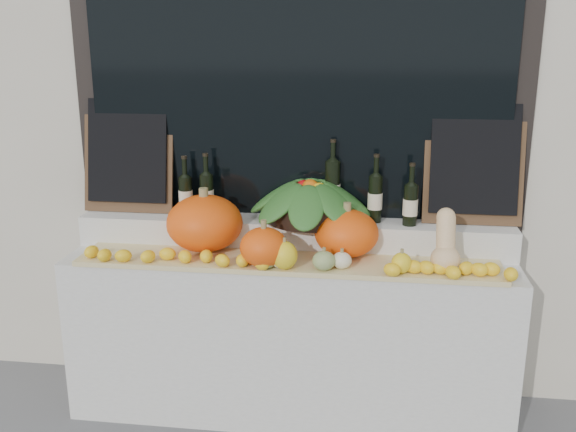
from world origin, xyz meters
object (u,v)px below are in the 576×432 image
(pumpkin_right, at_px, (347,233))
(pumpkin_left, at_px, (205,223))
(wine_bottle_tall, at_px, (332,189))
(produce_bowl, at_px, (310,200))
(butternut_squash, at_px, (446,245))

(pumpkin_right, bearing_deg, pumpkin_left, -179.57)
(wine_bottle_tall, bearing_deg, produce_bowl, -153.03)
(pumpkin_right, bearing_deg, produce_bowl, 143.08)
(pumpkin_left, bearing_deg, pumpkin_right, 0.43)
(butternut_squash, distance_m, wine_bottle_tall, 0.68)
(pumpkin_right, distance_m, wine_bottle_tall, 0.29)
(pumpkin_right, xyz_separation_m, produce_bowl, (-0.20, 0.15, 0.12))
(pumpkin_right, xyz_separation_m, wine_bottle_tall, (-0.09, 0.21, 0.18))
(produce_bowl, height_order, wine_bottle_tall, wine_bottle_tall)
(pumpkin_left, xyz_separation_m, pumpkin_right, (0.73, 0.01, -0.03))
(pumpkin_left, xyz_separation_m, produce_bowl, (0.53, 0.16, 0.10))
(pumpkin_right, distance_m, butternut_squash, 0.49)
(produce_bowl, bearing_deg, butternut_squash, -23.02)
(produce_bowl, bearing_deg, wine_bottle_tall, 26.97)
(butternut_squash, bearing_deg, pumpkin_right, 163.99)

